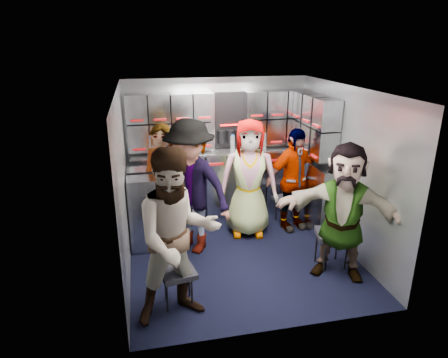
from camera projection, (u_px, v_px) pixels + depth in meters
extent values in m
plane|color=black|center=(240.00, 252.00, 5.22)|extent=(3.00, 3.00, 0.00)
cube|color=#979EA5|center=(217.00, 146.00, 6.25)|extent=(2.80, 0.04, 2.10)
cube|color=#979EA5|center=(123.00, 185.00, 4.59)|extent=(0.04, 3.00, 2.10)
cube|color=#979EA5|center=(346.00, 169.00, 5.15)|extent=(0.04, 3.00, 2.10)
cube|color=silver|center=(242.00, 89.00, 4.52)|extent=(2.80, 3.00, 0.02)
cube|color=#999EA9|center=(220.00, 184.00, 6.25)|extent=(2.68, 0.38, 0.99)
cube|color=#999EA9|center=(144.00, 208.00, 5.34)|extent=(0.38, 0.76, 0.99)
cube|color=#B9BBC0|center=(220.00, 152.00, 6.07)|extent=(2.68, 0.42, 0.03)
cube|color=#999EA9|center=(219.00, 120.00, 5.97)|extent=(2.68, 0.28, 0.82)
cube|color=#999EA9|center=(315.00, 125.00, 5.62)|extent=(0.28, 1.00, 0.82)
cube|color=#999EA9|center=(313.00, 193.00, 5.86)|extent=(0.28, 1.20, 1.00)
cube|color=#A30E11|center=(223.00, 164.00, 5.93)|extent=(2.60, 0.02, 0.03)
cube|color=black|center=(178.00, 273.00, 4.09)|extent=(0.40, 0.38, 0.05)
cylinder|color=black|center=(167.00, 297.00, 4.03)|extent=(0.02, 0.02, 0.36)
cylinder|color=black|center=(192.00, 294.00, 4.08)|extent=(0.02, 0.02, 0.36)
cylinder|color=black|center=(165.00, 285.00, 4.23)|extent=(0.02, 0.02, 0.36)
cylinder|color=black|center=(189.00, 282.00, 4.28)|extent=(0.02, 0.02, 0.36)
cube|color=black|center=(190.00, 217.00, 5.35)|extent=(0.36, 0.34, 0.06)
cylinder|color=black|center=(182.00, 235.00, 5.29)|extent=(0.02, 0.02, 0.37)
cylinder|color=black|center=(201.00, 233.00, 5.34)|extent=(0.02, 0.02, 0.37)
cylinder|color=black|center=(180.00, 228.00, 5.49)|extent=(0.02, 0.02, 0.37)
cylinder|color=black|center=(198.00, 226.00, 5.54)|extent=(0.02, 0.02, 0.37)
cube|color=black|center=(245.00, 204.00, 5.80)|extent=(0.42, 0.40, 0.05)
cylinder|color=black|center=(238.00, 220.00, 5.75)|extent=(0.02, 0.02, 0.35)
cylinder|color=black|center=(255.00, 218.00, 5.79)|extent=(0.02, 0.02, 0.35)
cylinder|color=black|center=(235.00, 214.00, 5.94)|extent=(0.02, 0.02, 0.35)
cylinder|color=black|center=(251.00, 212.00, 5.99)|extent=(0.02, 0.02, 0.35)
cube|color=black|center=(287.00, 199.00, 5.95)|extent=(0.42, 0.41, 0.05)
cylinder|color=black|center=(281.00, 215.00, 5.89)|extent=(0.02, 0.02, 0.36)
cylinder|color=black|center=(297.00, 213.00, 5.94)|extent=(0.02, 0.02, 0.36)
cylinder|color=black|center=(276.00, 209.00, 6.09)|extent=(0.02, 0.02, 0.36)
cylinder|color=black|center=(292.00, 208.00, 6.14)|extent=(0.02, 0.02, 0.36)
cube|color=black|center=(333.00, 235.00, 4.79)|extent=(0.46, 0.44, 0.06)
cylinder|color=black|center=(325.00, 257.00, 4.73)|extent=(0.02, 0.02, 0.40)
cylinder|color=black|center=(346.00, 254.00, 4.78)|extent=(0.02, 0.02, 0.40)
cylinder|color=black|center=(316.00, 247.00, 4.95)|extent=(0.02, 0.02, 0.40)
cylinder|color=black|center=(337.00, 245.00, 5.00)|extent=(0.02, 0.02, 0.40)
imported|color=black|center=(163.00, 185.00, 5.28)|extent=(0.71, 0.63, 1.63)
imported|color=black|center=(178.00, 238.00, 3.75)|extent=(0.96, 0.81, 1.75)
imported|color=black|center=(190.00, 188.00, 5.02)|extent=(1.29, 1.21, 1.74)
imported|color=black|center=(249.00, 178.00, 5.49)|extent=(0.90, 0.68, 1.65)
imported|color=black|center=(293.00, 180.00, 5.66)|extent=(0.94, 0.56, 1.49)
imported|color=black|center=(343.00, 212.00, 4.50)|extent=(1.52, 1.16, 1.60)
cylinder|color=white|center=(150.00, 147.00, 5.77)|extent=(0.06, 0.06, 0.26)
cylinder|color=white|center=(233.00, 144.00, 6.02)|extent=(0.07, 0.07, 0.23)
cylinder|color=white|center=(264.00, 141.00, 6.11)|extent=(0.07, 0.07, 0.26)
cylinder|color=beige|center=(162.00, 152.00, 5.82)|extent=(0.09, 0.09, 0.09)
cylinder|color=beige|center=(294.00, 144.00, 6.23)|extent=(0.08, 0.08, 0.11)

